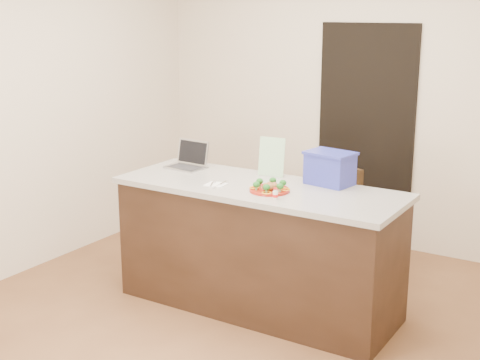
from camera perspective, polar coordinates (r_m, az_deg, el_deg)
The scene contains 16 objects.
ground at distance 4.80m, azimuth -0.00°, elevation -11.79°, with size 4.00×4.00×0.00m, color brown.
room_shell at distance 4.33m, azimuth -0.00°, elevation 7.77°, with size 4.00×4.00×4.00m.
doorway at distance 6.14m, azimuth 10.63°, elevation 3.69°, with size 0.90×0.02×2.00m, color black.
island at distance 4.82m, azimuth 1.58°, elevation -5.73°, with size 2.06×0.76×0.92m.
plate at distance 4.53m, azimuth 2.55°, elevation -0.85°, with size 0.27×0.27×0.02m.
meatballs at distance 4.52m, azimuth 2.60°, elevation -0.53°, with size 0.11×0.11×0.04m.
broccoli at distance 4.52m, azimuth 2.55°, elevation -0.32°, with size 0.23×0.23×0.04m.
pepper_rings at distance 4.52m, azimuth 2.55°, elevation -0.73°, with size 0.27×0.27×0.01m.
napkin at distance 4.69m, azimuth -2.08°, elevation -0.39°, with size 0.13×0.13×0.01m, color silver.
fork at distance 4.71m, azimuth -2.24°, elevation -0.27°, with size 0.06×0.14×0.00m.
knife at distance 4.66m, azimuth -1.89°, elevation -0.40°, with size 0.03×0.19×0.01m.
yogurt_bottle at distance 4.34m, azimuth 3.04°, elevation -1.25°, with size 0.04×0.04×0.08m.
laptop at distance 5.21m, azimuth -4.38°, elevation 1.70°, with size 0.31×0.25×0.21m.
leaflet at distance 4.91m, azimuth 2.71°, elevation 1.99°, with size 0.20×0.00×0.29m, color white.
blue_box at distance 4.72m, azimuth 7.68°, elevation 1.03°, with size 0.36×0.29×0.23m.
chair at distance 5.34m, azimuth 8.26°, elevation -3.11°, with size 0.54×0.56×0.92m.
Camera 1 is at (2.27, -3.65, 2.13)m, focal length 50.00 mm.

